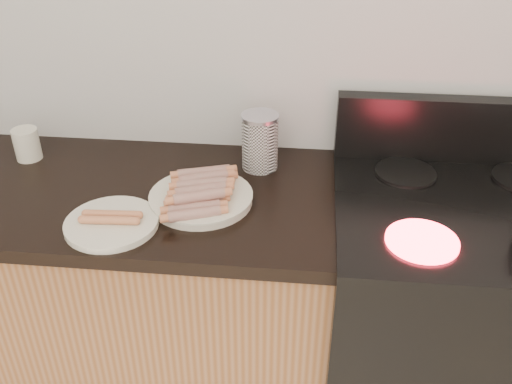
# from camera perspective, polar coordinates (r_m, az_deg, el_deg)

# --- Properties ---
(wall_back) EXTENTS (4.00, 0.04, 2.60)m
(wall_back) POSITION_cam_1_polar(r_m,az_deg,el_deg) (1.75, -4.99, 16.51)
(wall_back) COLOR silver
(wall_back) RESTS_ON ground
(stove) EXTENTS (0.76, 0.65, 0.91)m
(stove) POSITION_cam_1_polar(r_m,az_deg,el_deg) (1.92, 18.55, -12.96)
(stove) COLOR black
(stove) RESTS_ON floor
(stove_panel) EXTENTS (0.76, 0.06, 0.20)m
(stove_panel) POSITION_cam_1_polar(r_m,az_deg,el_deg) (1.85, 19.93, 5.87)
(stove_panel) COLOR black
(stove_panel) RESTS_ON stove
(burner_near_left) EXTENTS (0.18, 0.18, 0.01)m
(burner_near_left) POSITION_cam_1_polar(r_m,az_deg,el_deg) (1.47, 16.27, -4.72)
(burner_near_left) COLOR #FF1E2D
(burner_near_left) RESTS_ON stove
(burner_far_left) EXTENTS (0.18, 0.18, 0.01)m
(burner_far_left) POSITION_cam_1_polar(r_m,az_deg,el_deg) (1.75, 14.72, 1.89)
(burner_far_left) COLOR black
(burner_far_left) RESTS_ON stove
(main_plate) EXTENTS (0.31, 0.31, 0.02)m
(main_plate) POSITION_cam_1_polar(r_m,az_deg,el_deg) (1.59, -5.51, -0.70)
(main_plate) COLOR white
(main_plate) RESTS_ON counter_slab
(side_plate) EXTENTS (0.27, 0.27, 0.02)m
(side_plate) POSITION_cam_1_polar(r_m,az_deg,el_deg) (1.53, -14.24, -3.06)
(side_plate) COLOR white
(side_plate) RESTS_ON counter_slab
(hotdog_pile) EXTENTS (0.14, 0.29, 0.05)m
(hotdog_pile) POSITION_cam_1_polar(r_m,az_deg,el_deg) (1.57, -5.57, 0.34)
(hotdog_pile) COLOR #A5423B
(hotdog_pile) RESTS_ON main_plate
(plain_sausages) EXTENTS (0.14, 0.06, 0.02)m
(plain_sausages) POSITION_cam_1_polar(r_m,az_deg,el_deg) (1.52, -14.33, -2.45)
(plain_sausages) COLOR #B06245
(plain_sausages) RESTS_ON side_plate
(canister) EXTENTS (0.11, 0.11, 0.17)m
(canister) POSITION_cam_1_polar(r_m,az_deg,el_deg) (1.72, 0.40, 5.08)
(canister) COLOR white
(canister) RESTS_ON counter_slab
(mug) EXTENTS (0.10, 0.10, 0.10)m
(mug) POSITION_cam_1_polar(r_m,az_deg,el_deg) (1.92, -21.94, 4.46)
(mug) COLOR white
(mug) RESTS_ON counter_slab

